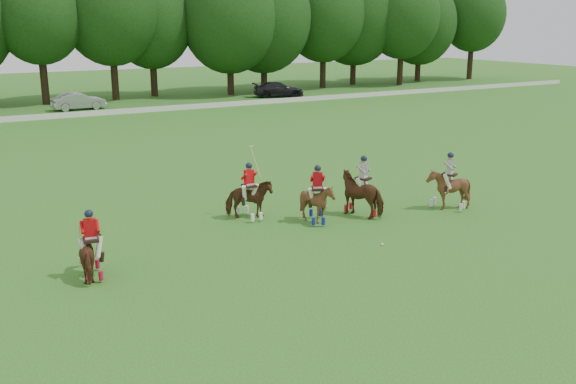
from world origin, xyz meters
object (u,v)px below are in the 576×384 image
car_right (278,90)px  polo_stripe_b (448,189)px  polo_red_a (92,254)px  polo_red_b (249,199)px  polo_ball (382,244)px  polo_stripe_a (363,193)px  car_mid (79,101)px  polo_red_c (317,202)px

car_right → polo_stripe_b: bearing=176.5°
polo_red_a → polo_red_b: polo_red_b is taller
polo_ball → polo_stripe_a: bearing=64.7°
car_mid → polo_red_a: 40.41m
car_mid → polo_stripe_b: (6.37, -39.40, 0.12)m
polo_red_a → polo_stripe_a: 11.07m
polo_red_a → polo_stripe_b: size_ratio=0.89×
polo_stripe_a → polo_red_c: bearing=178.4°
polo_red_b → polo_stripe_a: (4.17, -1.81, 0.09)m
polo_red_a → polo_red_c: 8.97m
car_mid → polo_red_a: (-8.21, -39.56, 0.00)m
polo_red_a → polo_red_c: (8.88, 1.29, 0.05)m
polo_stripe_b → polo_red_c: bearing=168.8°
car_right → polo_red_b: polo_red_b is taller
car_right → polo_stripe_b: (-13.78, -39.40, 0.11)m
car_right → polo_stripe_b: size_ratio=2.18×
polo_stripe_b → polo_red_a: bearing=-179.4°
polo_red_a → polo_stripe_a: size_ratio=0.88×
car_mid → polo_red_b: 36.55m
polo_red_b → polo_red_c: polo_red_b is taller
polo_red_b → polo_stripe_a: polo_red_b is taller
polo_red_c → polo_ball: (0.54, -3.40, -0.77)m
car_mid → polo_red_a: bearing=164.9°
car_right → polo_stripe_a: polo_stripe_a is taller
polo_stripe_a → polo_ball: 3.79m
car_mid → polo_red_c: size_ratio=2.02×
car_right → polo_stripe_a: (-17.36, -38.33, 0.14)m
polo_red_b → polo_ball: size_ratio=31.10×
polo_red_a → polo_ball: (9.42, -2.11, -0.71)m
polo_red_a → polo_ball: 9.68m
polo_red_b → polo_stripe_a: size_ratio=1.15×
polo_stripe_a → polo_ball: size_ratio=27.07×
polo_red_b → polo_stripe_b: size_ratio=1.17×
polo_red_b → polo_red_c: bearing=-40.4°
polo_red_a → car_mid: bearing=78.3°
polo_stripe_a → polo_stripe_b: size_ratio=1.02×
car_right → polo_red_c: (-19.48, -38.27, 0.05)m
polo_red_a → car_right: bearing=54.4°
car_right → polo_red_a: size_ratio=2.44×
polo_red_b → polo_red_c: (2.05, -1.75, 0.01)m
polo_ball → polo_stripe_b: bearing=23.7°
polo_red_a → polo_ball: size_ratio=23.79×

